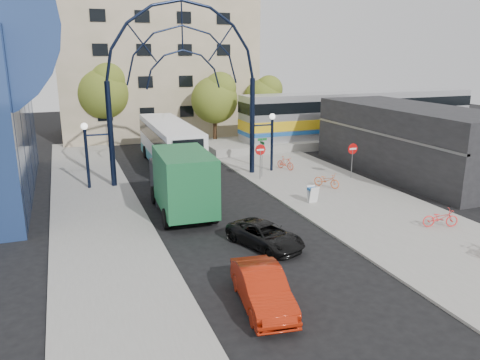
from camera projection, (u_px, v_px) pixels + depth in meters
name	position (u px, v px, depth m)	size (l,w,h in m)	color
ground	(268.00, 258.00, 20.56)	(120.00, 120.00, 0.00)	black
sidewalk_east	(366.00, 209.00, 26.91)	(8.00, 56.00, 0.12)	gray
plaza_west	(102.00, 230.00, 23.72)	(5.00, 50.00, 0.12)	gray
gateway_arch	(183.00, 55.00, 30.93)	(13.64, 0.44, 12.10)	black
stop_sign	(260.00, 153.00, 32.50)	(0.80, 0.07, 2.50)	slate
do_not_enter_sign	(353.00, 152.00, 32.84)	(0.76, 0.07, 2.48)	slate
street_name_sign	(262.00, 149.00, 33.15)	(0.70, 0.70, 2.80)	slate
sandwich_board	(313.00, 192.00, 27.68)	(0.55, 0.61, 0.99)	white
commercial_block_east	(411.00, 140.00, 34.42)	(6.00, 16.00, 5.00)	black
apartment_block	(154.00, 69.00, 50.93)	(20.00, 12.10, 14.00)	tan
train_platform	(359.00, 138.00, 47.17)	(32.00, 5.00, 0.80)	gray
train_car	(361.00, 113.00, 46.51)	(25.10, 3.05, 4.20)	#B7B7BC
tree_north_a	(216.00, 97.00, 44.82)	(4.48, 4.48, 7.00)	#382314
tree_north_b	(104.00, 90.00, 44.81)	(5.12, 5.12, 8.00)	#382314
tree_north_c	(265.00, 97.00, 48.78)	(4.16, 4.16, 6.50)	#382314
city_bus	(170.00, 144.00, 36.60)	(3.22, 12.77, 3.49)	white
green_truck	(181.00, 181.00, 26.05)	(3.10, 7.36, 3.65)	black
black_suv	(265.00, 235.00, 21.65)	(1.86, 4.04, 1.12)	black
red_sedan	(262.00, 288.00, 16.50)	(1.48, 4.24, 1.40)	#A11E09
bike_near_a	(327.00, 180.00, 30.85)	(0.64, 1.83, 0.96)	orange
bike_near_b	(285.00, 163.00, 35.60)	(0.46, 1.62, 0.98)	#EA4C2E
bike_far_a	(440.00, 218.00, 23.81)	(0.63, 1.81, 0.95)	#FB3232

